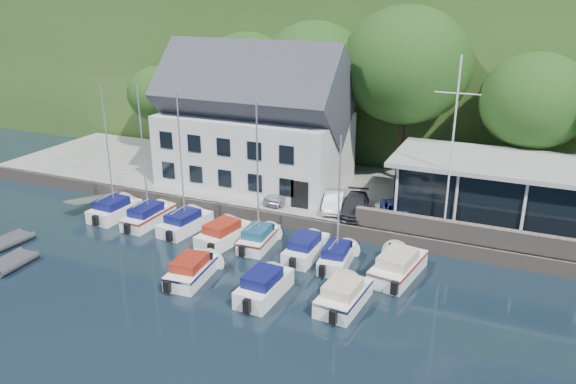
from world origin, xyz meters
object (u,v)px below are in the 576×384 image
(club_pavilion, at_px, (493,189))
(dinghy_0, at_px, (9,239))
(boat_r2_3, at_px, (264,283))
(car_silver, at_px, (283,193))
(boat_r2_2, at_px, (193,267))
(dinghy_1, at_px, (11,261))
(harbor_building, at_px, (255,128))
(boat_r1_5, at_px, (306,246))
(boat_r1_4, at_px, (258,183))
(boat_r1_0, at_px, (109,157))
(boat_r1_2, at_px, (182,170))
(boat_r2_4, at_px, (344,293))
(boat_r1_3, at_px, (224,232))
(car_white, at_px, (334,201))
(car_dgrey, at_px, (355,205))
(boat_r1_7, at_px, (398,264))
(car_blue, at_px, (395,211))
(flagpole, at_px, (452,148))
(boat_r1_1, at_px, (144,163))
(boat_r1_6, at_px, (339,199))

(club_pavilion, xyz_separation_m, dinghy_0, (-28.24, -14.63, -2.72))
(club_pavilion, xyz_separation_m, boat_r2_3, (-10.24, -13.87, -2.27))
(car_silver, relative_size, boat_r2_2, 0.64)
(boat_r2_2, bearing_deg, dinghy_1, -169.52)
(car_silver, bearing_deg, dinghy_0, -130.82)
(harbor_building, relative_size, club_pavilion, 1.09)
(boat_r1_5, bearing_deg, boat_r2_2, -131.98)
(club_pavilion, height_order, boat_r2_2, club_pavilion)
(car_silver, height_order, boat_r2_2, car_silver)
(car_silver, xyz_separation_m, boat_r1_4, (0.83, -5.68, 2.66))
(boat_r2_3, bearing_deg, boat_r1_5, 89.11)
(boat_r1_0, relative_size, boat_r1_5, 1.57)
(boat_r1_2, bearing_deg, boat_r2_3, -26.65)
(boat_r1_4, distance_m, boat_r2_4, 9.35)
(boat_r1_3, bearing_deg, boat_r2_2, -71.98)
(boat_r2_2, bearing_deg, dinghy_0, 178.18)
(boat_r1_5, bearing_deg, car_white, 93.53)
(harbor_building, height_order, boat_r1_4, harbor_building)
(car_dgrey, relative_size, boat_r1_7, 0.65)
(boat_r1_2, relative_size, dinghy_0, 3.06)
(boat_r2_2, bearing_deg, harbor_building, 96.80)
(boat_r1_2, bearing_deg, car_silver, 54.31)
(car_blue, distance_m, flagpole, 6.03)
(boat_r1_4, distance_m, boat_r1_5, 4.87)
(flagpole, distance_m, dinghy_0, 28.68)
(club_pavilion, relative_size, car_dgrey, 3.08)
(car_dgrey, bearing_deg, boat_r1_2, -164.76)
(boat_r1_0, bearing_deg, car_silver, 29.87)
(harbor_building, height_order, club_pavilion, harbor_building)
(dinghy_1, bearing_deg, dinghy_0, 138.07)
(car_silver, relative_size, boat_r1_4, 0.43)
(car_silver, height_order, boat_r1_2, boat_r1_2)
(boat_r1_7, bearing_deg, boat_r1_4, -173.51)
(boat_r1_4, bearing_deg, boat_r1_3, -174.39)
(boat_r1_1, xyz_separation_m, boat_r1_6, (14.19, -0.63, -0.25))
(car_silver, height_order, boat_r1_0, boat_r1_0)
(boat_r1_4, xyz_separation_m, boat_r1_6, (5.43, -0.41, -0.10))
(car_white, height_order, boat_r1_4, boat_r1_4)
(boat_r1_1, height_order, boat_r1_7, boat_r1_1)
(flagpole, bearing_deg, boat_r1_6, -135.95)
(car_dgrey, xyz_separation_m, boat_r2_3, (-1.64, -10.92, -0.84))
(dinghy_0, bearing_deg, boat_r2_4, 8.96)
(boat_r1_2, bearing_deg, dinghy_1, -120.72)
(boat_r1_7, xyz_separation_m, dinghy_1, (-21.40, -8.10, -0.43))
(boat_r1_3, bearing_deg, boat_r1_7, 9.35)
(boat_r1_1, bearing_deg, boat_r1_3, -4.61)
(flagpole, bearing_deg, boat_r1_2, -164.62)
(car_silver, xyz_separation_m, boat_r1_3, (-1.49, -6.07, -0.87))
(boat_r1_4, height_order, boat_r2_3, boat_r1_4)
(car_silver, xyz_separation_m, flagpole, (11.63, -0.89, 4.91))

